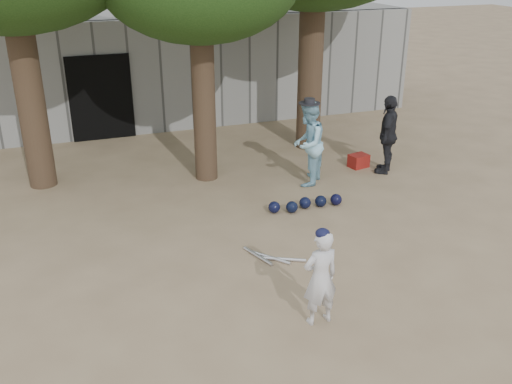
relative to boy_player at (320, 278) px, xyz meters
name	(u,v)px	position (x,y,z in m)	size (l,w,h in m)	color
ground	(242,278)	(-0.63, 1.41, -0.69)	(70.00, 70.00, 0.00)	#937C5E
boy_player	(320,278)	(0.00, 0.00, 0.00)	(0.50, 0.33, 1.38)	silver
spectator_blue	(308,144)	(1.90, 4.54, 0.21)	(0.87, 0.68, 1.80)	#94CDE4
spectator_dark	(388,135)	(3.87, 4.57, 0.19)	(1.03, 0.43, 1.76)	black
red_bag	(359,161)	(3.45, 5.05, -0.54)	(0.42, 0.32, 0.30)	maroon
back_building	(131,62)	(-0.63, 11.74, 0.81)	(16.00, 5.24, 3.00)	gray
helmet_row	(306,204)	(1.35, 3.36, -0.58)	(1.51, 0.34, 0.23)	black
bat_pile	(271,258)	(0.00, 1.79, -0.66)	(0.84, 0.78, 0.06)	silver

